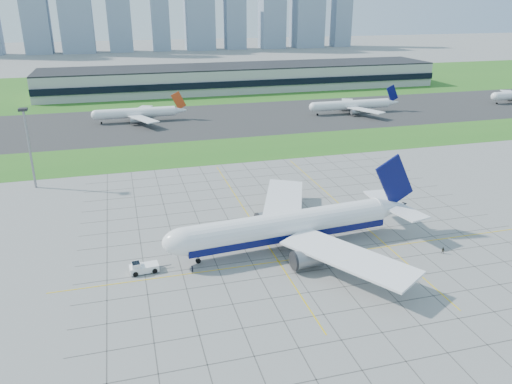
# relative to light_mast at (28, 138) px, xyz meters

# --- Properties ---
(ground) EXTENTS (1400.00, 1400.00, 0.00)m
(ground) POSITION_rel_light_mast_xyz_m (70.00, -65.00, -16.18)
(ground) COLOR gray
(ground) RESTS_ON ground
(grass_median) EXTENTS (700.00, 35.00, 0.04)m
(grass_median) POSITION_rel_light_mast_xyz_m (70.00, 25.00, -16.16)
(grass_median) COLOR #28641C
(grass_median) RESTS_ON ground
(asphalt_taxiway) EXTENTS (700.00, 75.00, 0.04)m
(asphalt_taxiway) POSITION_rel_light_mast_xyz_m (70.00, 80.00, -16.15)
(asphalt_taxiway) COLOR #383838
(asphalt_taxiway) RESTS_ON ground
(grass_far) EXTENTS (700.00, 145.00, 0.04)m
(grass_far) POSITION_rel_light_mast_xyz_m (70.00, 190.00, -16.16)
(grass_far) COLOR #28641C
(grass_far) RESTS_ON ground
(apron_markings) EXTENTS (120.00, 130.00, 0.03)m
(apron_markings) POSITION_rel_light_mast_xyz_m (70.43, -53.91, -16.17)
(apron_markings) COLOR #474744
(apron_markings) RESTS_ON ground
(terminal) EXTENTS (260.00, 43.00, 15.80)m
(terminal) POSITION_rel_light_mast_xyz_m (110.00, 164.87, -8.29)
(terminal) COLOR #B7B7B2
(terminal) RESTS_ON ground
(light_mast) EXTENTS (2.50, 2.50, 25.60)m
(light_mast) POSITION_rel_light_mast_xyz_m (0.00, 0.00, 0.00)
(light_mast) COLOR gray
(light_mast) RESTS_ON ground
(airliner) EXTENTS (65.27, 65.90, 20.54)m
(airliner) POSITION_rel_light_mast_xyz_m (64.66, -60.89, -10.56)
(airliner) COLOR white
(airliner) RESTS_ON ground
(pushback_tug) EXTENTS (9.24, 3.66, 2.54)m
(pushback_tug) POSITION_rel_light_mast_xyz_m (29.68, -63.52, -15.05)
(pushback_tug) COLOR white
(pushback_tug) RESTS_ON ground
(crew_near) EXTENTS (0.80, 0.82, 1.90)m
(crew_near) POSITION_rel_light_mast_xyz_m (40.17, -66.94, -15.23)
(crew_near) COLOR black
(crew_near) RESTS_ON ground
(crew_far) EXTENTS (1.00, 1.03, 1.67)m
(crew_far) POSITION_rel_light_mast_xyz_m (98.67, -73.86, -15.35)
(crew_far) COLOR black
(crew_far) RESTS_ON ground
(distant_jet_1) EXTENTS (43.59, 42.66, 14.08)m
(distant_jet_1) POSITION_rel_light_mast_xyz_m (36.61, 85.68, -11.69)
(distant_jet_1) COLOR white
(distant_jet_1) RESTS_ON ground
(distant_jet_2) EXTENTS (48.65, 42.66, 14.08)m
(distant_jet_2) POSITION_rel_light_mast_xyz_m (147.02, 75.70, -11.69)
(distant_jet_2) COLOR white
(distant_jet_2) RESTS_ON ground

